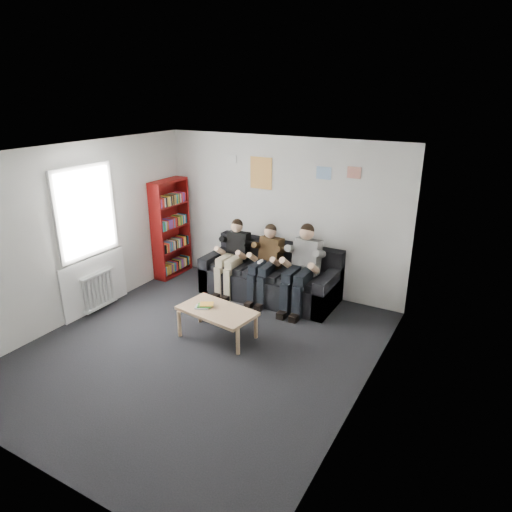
# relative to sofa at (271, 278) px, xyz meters

# --- Properties ---
(room_shell) EXTENTS (5.00, 5.00, 5.00)m
(room_shell) POSITION_rel_sofa_xyz_m (-0.04, -2.06, 1.02)
(room_shell) COLOR black
(room_shell) RESTS_ON ground
(sofa) EXTENTS (2.35, 0.96, 0.91)m
(sofa) POSITION_rel_sofa_xyz_m (0.00, 0.00, 0.00)
(sofa) COLOR black
(sofa) RESTS_ON ground
(bookshelf) EXTENTS (0.28, 0.83, 1.85)m
(bookshelf) POSITION_rel_sofa_xyz_m (-2.12, -0.05, 0.60)
(bookshelf) COLOR maroon
(bookshelf) RESTS_ON ground
(coffee_table) EXTENTS (1.11, 0.61, 0.45)m
(coffee_table) POSITION_rel_sofa_xyz_m (-0.01, -1.65, 0.07)
(coffee_table) COLOR #D9B27D
(coffee_table) RESTS_ON ground
(game_cases) EXTENTS (0.24, 0.20, 0.05)m
(game_cases) POSITION_rel_sofa_xyz_m (-0.22, -1.67, 0.14)
(game_cases) COLOR white
(game_cases) RESTS_ON coffee_table
(person_left) EXTENTS (0.38, 0.81, 1.31)m
(person_left) POSITION_rel_sofa_xyz_m (-0.65, -0.20, 0.34)
(person_left) COLOR black
(person_left) RESTS_ON sofa
(person_middle) EXTENTS (0.38, 0.81, 1.31)m
(person_middle) POSITION_rel_sofa_xyz_m (0.00, -0.21, 0.34)
(person_middle) COLOR #432F16
(person_middle) RESTS_ON sofa
(person_right) EXTENTS (0.43, 0.92, 1.41)m
(person_right) POSITION_rel_sofa_xyz_m (0.65, -0.21, 0.38)
(person_right) COLOR silver
(person_right) RESTS_ON sofa
(radiator) EXTENTS (0.10, 0.64, 0.60)m
(radiator) POSITION_rel_sofa_xyz_m (-2.19, -1.86, 0.02)
(radiator) COLOR white
(radiator) RESTS_ON ground
(window) EXTENTS (0.05, 1.30, 2.36)m
(window) POSITION_rel_sofa_xyz_m (-2.26, -1.86, 0.70)
(window) COLOR white
(window) RESTS_ON room_shell
(poster_large) EXTENTS (0.42, 0.01, 0.55)m
(poster_large) POSITION_rel_sofa_xyz_m (-0.44, 0.43, 1.72)
(poster_large) COLOR #E7DF51
(poster_large) RESTS_ON room_shell
(poster_blue) EXTENTS (0.25, 0.01, 0.20)m
(poster_blue) POSITION_rel_sofa_xyz_m (0.71, 0.43, 1.82)
(poster_blue) COLOR #4191DE
(poster_blue) RESTS_ON room_shell
(poster_pink) EXTENTS (0.22, 0.01, 0.18)m
(poster_pink) POSITION_rel_sofa_xyz_m (1.21, 0.43, 1.87)
(poster_pink) COLOR #CC3F9C
(poster_pink) RESTS_ON room_shell
(poster_sign) EXTENTS (0.20, 0.01, 0.14)m
(poster_sign) POSITION_rel_sofa_xyz_m (-1.04, 0.43, 1.92)
(poster_sign) COLOR silver
(poster_sign) RESTS_ON room_shell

